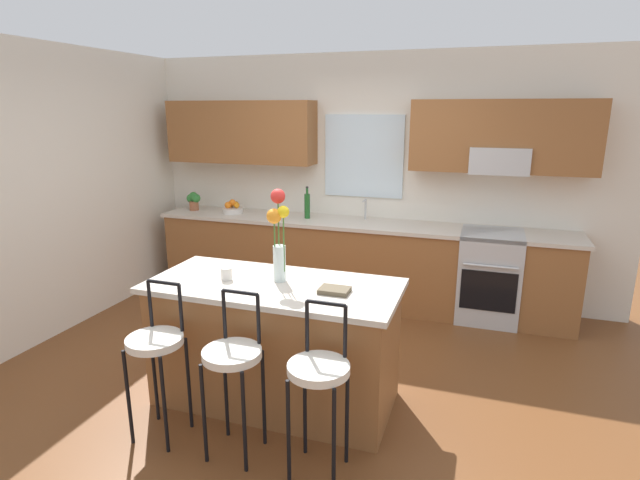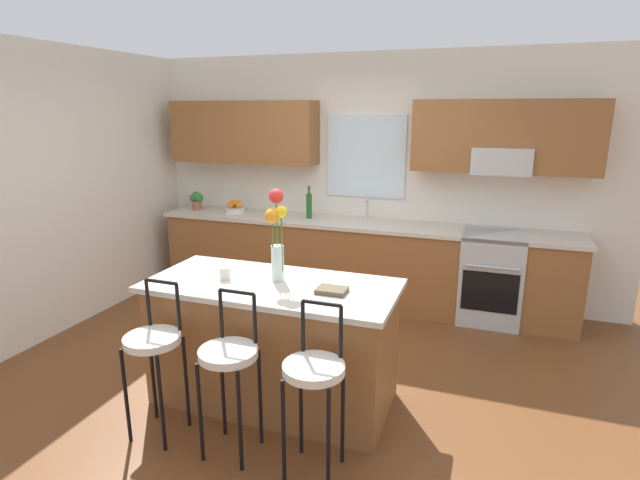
{
  "view_description": "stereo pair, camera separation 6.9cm",
  "coord_description": "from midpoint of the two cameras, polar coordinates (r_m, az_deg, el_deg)",
  "views": [
    {
      "loc": [
        1.31,
        -3.44,
        2.11
      ],
      "look_at": [
        -0.03,
        0.55,
        1.0
      ],
      "focal_mm": 27.95,
      "sensor_mm": 36.0,
      "label": 1
    },
    {
      "loc": [
        1.38,
        -3.41,
        2.11
      ],
      "look_at": [
        -0.03,
        0.55,
        1.0
      ],
      "focal_mm": 27.95,
      "sensor_mm": 36.0,
      "label": 2
    }
  ],
  "objects": [
    {
      "name": "back_wall_assembly",
      "position": [
        5.6,
        4.92,
        8.59
      ],
      "size": [
        5.6,
        0.5,
        2.7
      ],
      "color": "silver",
      "rests_on": "ground"
    },
    {
      "name": "bar_stool_middle",
      "position": [
        3.15,
        -10.57,
        -13.44
      ],
      "size": [
        0.36,
        0.36,
        1.04
      ],
      "color": "black",
      "rests_on": "ground"
    },
    {
      "name": "oven_range",
      "position": [
        5.36,
        18.42,
        -3.93
      ],
      "size": [
        0.6,
        0.64,
        0.92
      ],
      "color": "#B7BABC",
      "rests_on": "ground"
    },
    {
      "name": "bottle_olive_oil",
      "position": [
        5.57,
        -1.83,
        3.99
      ],
      "size": [
        0.06,
        0.06,
        0.36
      ],
      "color": "#1E5923",
      "rests_on": "counter_run"
    },
    {
      "name": "mug_ceramic",
      "position": [
        3.65,
        -11.19,
        -3.81
      ],
      "size": [
        0.08,
        0.08,
        0.09
      ],
      "primitive_type": "cylinder",
      "color": "silver",
      "rests_on": "kitchen_island"
    },
    {
      "name": "fruit_bowl_oranges",
      "position": [
        5.97,
        -10.31,
        3.61
      ],
      "size": [
        0.24,
        0.24,
        0.16
      ],
      "color": "silver",
      "rests_on": "counter_run"
    },
    {
      "name": "bar_stool_near",
      "position": [
        3.43,
        -18.81,
        -11.56
      ],
      "size": [
        0.36,
        0.36,
        1.04
      ],
      "color": "black",
      "rests_on": "ground"
    },
    {
      "name": "wall_left",
      "position": [
        5.45,
        -27.59,
        5.1
      ],
      "size": [
        0.12,
        4.6,
        2.7
      ],
      "primitive_type": "cube",
      "color": "silver",
      "rests_on": "ground"
    },
    {
      "name": "bar_stool_far",
      "position": [
        2.94,
        -0.81,
        -15.29
      ],
      "size": [
        0.36,
        0.36,
        1.04
      ],
      "color": "black",
      "rests_on": "ground"
    },
    {
      "name": "ground_plane",
      "position": [
        4.24,
        -2.57,
        -15.06
      ],
      "size": [
        14.0,
        14.0,
        0.0
      ],
      "primitive_type": "plane",
      "color": "brown"
    },
    {
      "name": "kitchen_island",
      "position": [
        3.72,
        -5.72,
        -11.59
      ],
      "size": [
        1.78,
        0.82,
        0.92
      ],
      "color": "brown",
      "rests_on": "ground"
    },
    {
      "name": "potted_plant_small",
      "position": [
        6.23,
        -14.57,
        4.48
      ],
      "size": [
        0.19,
        0.13,
        0.22
      ],
      "color": "#9E5B3D",
      "rests_on": "counter_run"
    },
    {
      "name": "cookbook",
      "position": [
        3.34,
        1.08,
        -5.78
      ],
      "size": [
        0.2,
        0.15,
        0.03
      ],
      "primitive_type": "cube",
      "color": "brown",
      "rests_on": "kitchen_island"
    },
    {
      "name": "sink_faucet",
      "position": [
        5.52,
        4.84,
        3.78
      ],
      "size": [
        0.02,
        0.13,
        0.23
      ],
      "color": "#B7BABC",
      "rests_on": "counter_run"
    },
    {
      "name": "counter_run",
      "position": [
        5.55,
        3.71,
        -2.49
      ],
      "size": [
        4.56,
        0.64,
        0.92
      ],
      "color": "brown",
      "rests_on": "ground"
    },
    {
      "name": "flower_vase",
      "position": [
        3.48,
        -5.35,
        0.93
      ],
      "size": [
        0.15,
        0.17,
        0.66
      ],
      "color": "silver",
      "rests_on": "kitchen_island"
    }
  ]
}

